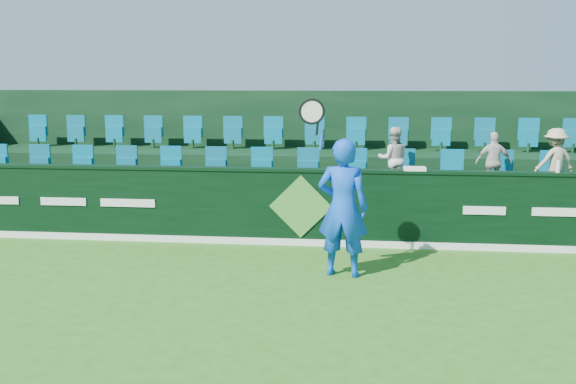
# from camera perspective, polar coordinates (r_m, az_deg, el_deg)

# --- Properties ---
(ground) EXTENTS (60.00, 60.00, 0.00)m
(ground) POSITION_cam_1_polar(r_m,az_deg,el_deg) (7.59, -1.49, -12.38)
(ground) COLOR #2F6919
(ground) RESTS_ON ground
(sponsor_hoarding) EXTENTS (16.00, 0.25, 1.35)m
(sponsor_hoarding) POSITION_cam_1_polar(r_m,az_deg,el_deg) (11.21, 1.20, -1.32)
(sponsor_hoarding) COLOR black
(sponsor_hoarding) RESTS_ON ground
(stand_tier_front) EXTENTS (16.00, 2.00, 0.80)m
(stand_tier_front) POSITION_cam_1_polar(r_m,az_deg,el_deg) (12.34, 1.63, -1.55)
(stand_tier_front) COLOR black
(stand_tier_front) RESTS_ON ground
(stand_tier_back) EXTENTS (16.00, 1.80, 1.30)m
(stand_tier_back) POSITION_cam_1_polar(r_m,az_deg,el_deg) (14.16, 2.23, 1.00)
(stand_tier_back) COLOR black
(stand_tier_back) RESTS_ON ground
(stand_rear) EXTENTS (16.00, 4.10, 2.60)m
(stand_rear) POSITION_cam_1_polar(r_m,az_deg,el_deg) (14.52, 2.37, 3.48)
(stand_rear) COLOR black
(stand_rear) RESTS_ON ground
(seat_row_front) EXTENTS (13.50, 0.50, 0.60)m
(seat_row_front) POSITION_cam_1_polar(r_m,az_deg,el_deg) (12.62, 1.78, 1.93)
(seat_row_front) COLOR #026B8C
(seat_row_front) RESTS_ON stand_tier_front
(seat_row_back) EXTENTS (13.50, 0.50, 0.60)m
(seat_row_back) POSITION_cam_1_polar(r_m,az_deg,el_deg) (14.34, 2.34, 4.94)
(seat_row_back) COLOR #026B8C
(seat_row_back) RESTS_ON stand_tier_back
(tennis_player) EXTENTS (1.07, 0.59, 2.64)m
(tennis_player) POSITION_cam_1_polar(r_m,az_deg,el_deg) (9.42, 4.87, -1.34)
(tennis_player) COLOR blue
(tennis_player) RESTS_ON ground
(spectator_left) EXTENTS (0.61, 0.49, 1.20)m
(spectator_left) POSITION_cam_1_polar(r_m,az_deg,el_deg) (12.18, 9.34, 2.92)
(spectator_left) COLOR beige
(spectator_left) RESTS_ON stand_tier_front
(spectator_middle) EXTENTS (0.67, 0.30, 1.12)m
(spectator_middle) POSITION_cam_1_polar(r_m,az_deg,el_deg) (12.43, 17.82, 2.53)
(spectator_middle) COLOR beige
(spectator_middle) RESTS_ON stand_tier_front
(spectator_right) EXTENTS (0.88, 0.67, 1.20)m
(spectator_right) POSITION_cam_1_polar(r_m,az_deg,el_deg) (12.69, 22.63, 2.56)
(spectator_right) COLOR tan
(spectator_right) RESTS_ON stand_tier_front
(towel) EXTENTS (0.37, 0.24, 0.06)m
(towel) POSITION_cam_1_polar(r_m,az_deg,el_deg) (11.10, 11.19, 2.05)
(towel) COLOR white
(towel) RESTS_ON sponsor_hoarding
(drinks_bottle) EXTENTS (0.07, 0.07, 0.21)m
(drinks_bottle) POSITION_cam_1_polar(r_m,az_deg,el_deg) (11.54, 22.88, 2.13)
(drinks_bottle) COLOR white
(drinks_bottle) RESTS_ON sponsor_hoarding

